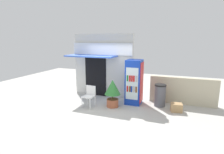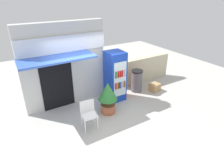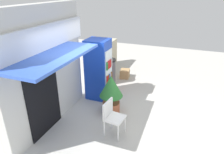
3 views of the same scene
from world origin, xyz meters
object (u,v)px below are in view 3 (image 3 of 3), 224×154
object	(u,v)px
trash_bin	(109,71)
cardboard_box	(125,74)
plastic_chair	(112,115)
potted_plant_near_shop	(111,91)
drink_cooler	(99,69)

from	to	relation	value
trash_bin	cardboard_box	size ratio (longest dim) A/B	2.23
plastic_chair	cardboard_box	world-z (taller)	plastic_chair
trash_bin	cardboard_box	world-z (taller)	trash_bin
plastic_chair	potted_plant_near_shop	world-z (taller)	potted_plant_near_shop
drink_cooler	trash_bin	xyz separation A→B (m)	(1.09, 0.07, -0.48)
trash_bin	cardboard_box	xyz separation A→B (m)	(0.67, -0.39, -0.30)
potted_plant_near_shop	trash_bin	bearing A→B (deg)	22.77
drink_cooler	potted_plant_near_shop	xyz separation A→B (m)	(-0.72, -0.69, -0.27)
potted_plant_near_shop	drink_cooler	bearing A→B (deg)	43.86
drink_cooler	plastic_chair	xyz separation A→B (m)	(-1.59, -1.04, -0.43)
drink_cooler	potted_plant_near_shop	world-z (taller)	drink_cooler
potted_plant_near_shop	trash_bin	size ratio (longest dim) A/B	1.22
drink_cooler	plastic_chair	distance (m)	1.94
plastic_chair	potted_plant_near_shop	distance (m)	0.95
plastic_chair	trash_bin	bearing A→B (deg)	22.54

